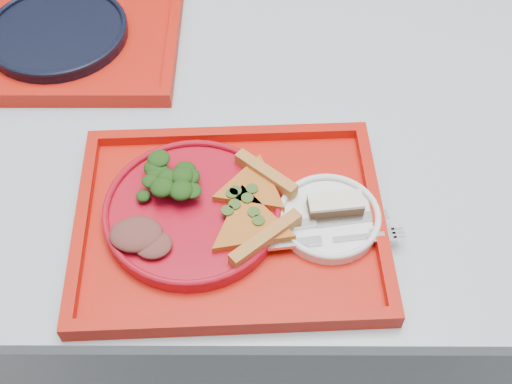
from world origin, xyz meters
TOP-DOWN VIEW (x-y plane):
  - ground at (0.00, 0.00)m, footprint 10.00×10.00m
  - table at (0.00, 0.00)m, footprint 1.60×0.80m
  - tray_main at (-0.14, -0.21)m, footprint 0.47×0.37m
  - tray_far at (-0.47, 0.21)m, footprint 0.45×0.35m
  - dinner_plate at (-0.19, -0.20)m, footprint 0.26×0.26m
  - side_plate at (0.01, -0.21)m, footprint 0.15×0.15m
  - navy_plate at (-0.47, 0.21)m, footprint 0.26×0.26m
  - pizza_slice_a at (-0.11, -0.23)m, footprint 0.18×0.18m
  - pizza_slice_b at (-0.10, -0.17)m, footprint 0.16×0.17m
  - salad_heap at (-0.23, -0.16)m, footprint 0.08×0.07m
  - meat_portion at (-0.26, -0.25)m, footprint 0.08×0.06m
  - dessert_bar at (0.02, -0.20)m, footprint 0.08×0.04m
  - knife at (0.00, -0.22)m, footprint 0.19×0.04m
  - fork at (0.01, -0.25)m, footprint 0.19×0.05m

SIDE VIEW (x-z plane):
  - ground at x=0.00m, z-range 0.00..0.00m
  - table at x=0.00m, z-range 0.30..1.05m
  - tray_main at x=-0.14m, z-range 0.75..0.76m
  - tray_far at x=-0.47m, z-range 0.75..0.76m
  - side_plate at x=0.01m, z-range 0.76..0.78m
  - navy_plate at x=-0.47m, z-range 0.76..0.78m
  - dinner_plate at x=-0.19m, z-range 0.76..0.78m
  - knife at x=0.00m, z-range 0.78..0.78m
  - fork at x=0.01m, z-range 0.78..0.78m
  - dessert_bar at x=0.02m, z-range 0.78..0.80m
  - pizza_slice_a at x=-0.11m, z-range 0.78..0.80m
  - pizza_slice_b at x=-0.10m, z-range 0.78..0.80m
  - meat_portion at x=-0.26m, z-range 0.78..0.80m
  - salad_heap at x=-0.23m, z-range 0.78..0.82m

